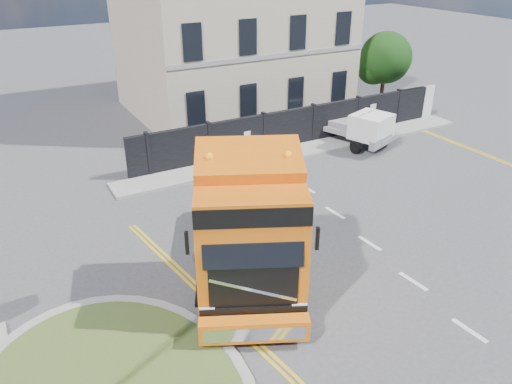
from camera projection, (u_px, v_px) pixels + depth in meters
ground at (294, 261)px, 16.74m from camera, size 120.00×120.00×0.00m
hoarding_fence at (306, 125)px, 26.19m from camera, size 18.80×0.25×2.00m
georgian_building at (230, 15)px, 29.69m from camera, size 12.30×10.30×12.80m
tree at (383, 60)px, 31.11m from camera, size 3.20×3.20×4.80m
pavement_far at (306, 149)px, 25.66m from camera, size 20.00×1.60×0.12m
truck at (249, 231)px, 14.50m from camera, size 5.85×8.12×4.58m
flatbed_pickup at (364, 128)px, 25.73m from camera, size 3.19×4.96×1.89m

